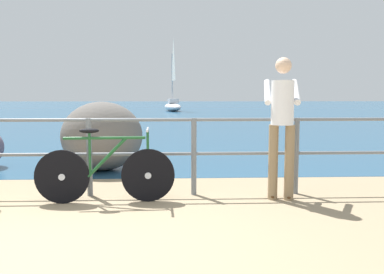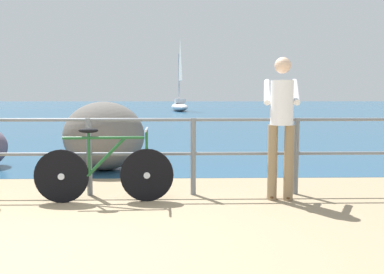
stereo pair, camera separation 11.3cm
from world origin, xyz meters
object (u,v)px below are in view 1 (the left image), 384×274
at_px(bicycle, 106,171).
at_px(person_at_railing, 282,121).
at_px(sailboat, 173,103).
at_px(breakwater_boulder_main, 102,136).

height_order(bicycle, person_at_railing, person_at_railing).
bearing_deg(sailboat, bicycle, 170.05).
distance_m(breakwater_boulder_main, sailboat, 27.34).
bearing_deg(person_at_railing, breakwater_boulder_main, 62.43).
xyz_separation_m(bicycle, sailboat, (0.66, 29.50, 0.32)).
xyz_separation_m(person_at_railing, breakwater_boulder_main, (-2.62, 2.12, -0.39)).
distance_m(person_at_railing, breakwater_boulder_main, 3.40).
distance_m(person_at_railing, sailboat, 29.47).
relative_size(person_at_railing, sailboat, 0.29).
distance_m(bicycle, person_at_railing, 2.27).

